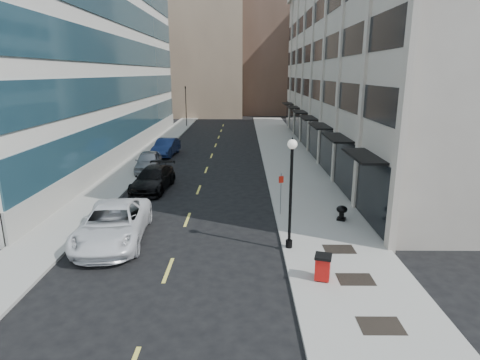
{
  "coord_description": "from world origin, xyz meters",
  "views": [
    {
      "loc": [
        3.14,
        -13.29,
        8.04
      ],
      "look_at": [
        2.97,
        9.14,
        2.03
      ],
      "focal_mm": 30.0,
      "sensor_mm": 36.0,
      "label": 1
    }
  ],
  "objects_px": {
    "trash_bin": "(323,266)",
    "traffic_signal": "(185,89)",
    "car_white_van": "(113,224)",
    "sign_post": "(281,188)",
    "car_blue_sedan": "(166,147)",
    "lamppost": "(291,184)",
    "car_silver_sedan": "(148,161)",
    "urn_planter": "(342,211)",
    "car_black_pickup": "(153,179)"
  },
  "relations": [
    {
      "from": "car_black_pickup",
      "to": "car_silver_sedan",
      "type": "relative_size",
      "value": 1.12
    },
    {
      "from": "urn_planter",
      "to": "lamppost",
      "type": "bearing_deg",
      "value": -132.37
    },
    {
      "from": "car_blue_sedan",
      "to": "trash_bin",
      "type": "relative_size",
      "value": 4.86
    },
    {
      "from": "trash_bin",
      "to": "lamppost",
      "type": "bearing_deg",
      "value": 124.11
    },
    {
      "from": "car_blue_sedan",
      "to": "sign_post",
      "type": "height_order",
      "value": "sign_post"
    },
    {
      "from": "car_black_pickup",
      "to": "urn_planter",
      "type": "height_order",
      "value": "car_black_pickup"
    },
    {
      "from": "trash_bin",
      "to": "sign_post",
      "type": "bearing_deg",
      "value": 113.42
    },
    {
      "from": "car_silver_sedan",
      "to": "car_black_pickup",
      "type": "bearing_deg",
      "value": -79.46
    },
    {
      "from": "car_silver_sedan",
      "to": "urn_planter",
      "type": "xyz_separation_m",
      "value": [
        13.4,
        -11.92,
        -0.18
      ]
    },
    {
      "from": "traffic_signal",
      "to": "car_black_pickup",
      "type": "bearing_deg",
      "value": -86.13
    },
    {
      "from": "car_white_van",
      "to": "lamppost",
      "type": "bearing_deg",
      "value": -11.69
    },
    {
      "from": "car_white_van",
      "to": "sign_post",
      "type": "distance_m",
      "value": 9.25
    },
    {
      "from": "car_black_pickup",
      "to": "car_blue_sedan",
      "type": "distance_m",
      "value": 12.31
    },
    {
      "from": "trash_bin",
      "to": "urn_planter",
      "type": "height_order",
      "value": "trash_bin"
    },
    {
      "from": "car_blue_sedan",
      "to": "urn_planter",
      "type": "relative_size",
      "value": 6.1
    },
    {
      "from": "car_black_pickup",
      "to": "trash_bin",
      "type": "relative_size",
      "value": 5.27
    },
    {
      "from": "car_black_pickup",
      "to": "sign_post",
      "type": "height_order",
      "value": "sign_post"
    },
    {
      "from": "car_black_pickup",
      "to": "sign_post",
      "type": "xyz_separation_m",
      "value": [
        8.5,
        -5.46,
        0.92
      ]
    },
    {
      "from": "car_black_pickup",
      "to": "urn_planter",
      "type": "relative_size",
      "value": 6.61
    },
    {
      "from": "sign_post",
      "to": "car_silver_sedan",
      "type": "bearing_deg",
      "value": 113.72
    },
    {
      "from": "traffic_signal",
      "to": "car_black_pickup",
      "type": "relative_size",
      "value": 1.27
    },
    {
      "from": "car_silver_sedan",
      "to": "urn_planter",
      "type": "distance_m",
      "value": 17.94
    },
    {
      "from": "trash_bin",
      "to": "urn_planter",
      "type": "xyz_separation_m",
      "value": [
        2.32,
        6.61,
        -0.06
      ]
    },
    {
      "from": "car_blue_sedan",
      "to": "car_white_van",
      "type": "bearing_deg",
      "value": -81.04
    },
    {
      "from": "trash_bin",
      "to": "traffic_signal",
      "type": "bearing_deg",
      "value": 120.09
    },
    {
      "from": "car_black_pickup",
      "to": "car_blue_sedan",
      "type": "bearing_deg",
      "value": 100.99
    },
    {
      "from": "car_white_van",
      "to": "trash_bin",
      "type": "relative_size",
      "value": 6.29
    },
    {
      "from": "car_white_van",
      "to": "car_blue_sedan",
      "type": "bearing_deg",
      "value": 88.64
    },
    {
      "from": "traffic_signal",
      "to": "car_white_van",
      "type": "distance_m",
      "value": 43.34
    },
    {
      "from": "trash_bin",
      "to": "urn_planter",
      "type": "distance_m",
      "value": 7.01
    },
    {
      "from": "traffic_signal",
      "to": "sign_post",
      "type": "relative_size",
      "value": 2.88
    },
    {
      "from": "traffic_signal",
      "to": "car_blue_sedan",
      "type": "xyz_separation_m",
      "value": [
        0.94,
        -21.77,
        -4.89
      ]
    },
    {
      "from": "car_silver_sedan",
      "to": "urn_planter",
      "type": "height_order",
      "value": "car_silver_sedan"
    },
    {
      "from": "car_black_pickup",
      "to": "car_blue_sedan",
      "type": "xyz_separation_m",
      "value": [
        -1.36,
        12.23,
        0.04
      ]
    },
    {
      "from": "car_silver_sedan",
      "to": "lamppost",
      "type": "distance_m",
      "value": 18.68
    },
    {
      "from": "car_black_pickup",
      "to": "trash_bin",
      "type": "bearing_deg",
      "value": -49.27
    },
    {
      "from": "car_white_van",
      "to": "lamppost",
      "type": "height_order",
      "value": "lamppost"
    },
    {
      "from": "car_black_pickup",
      "to": "trash_bin",
      "type": "height_order",
      "value": "car_black_pickup"
    },
    {
      "from": "car_silver_sedan",
      "to": "sign_post",
      "type": "height_order",
      "value": "sign_post"
    },
    {
      "from": "car_white_van",
      "to": "sign_post",
      "type": "bearing_deg",
      "value": 17.61
    },
    {
      "from": "car_black_pickup",
      "to": "urn_planter",
      "type": "xyz_separation_m",
      "value": [
        11.8,
        -6.38,
        -0.14
      ]
    },
    {
      "from": "lamppost",
      "to": "sign_post",
      "type": "height_order",
      "value": "lamppost"
    },
    {
      "from": "traffic_signal",
      "to": "car_blue_sedan",
      "type": "relative_size",
      "value": 1.38
    },
    {
      "from": "car_white_van",
      "to": "sign_post",
      "type": "relative_size",
      "value": 2.69
    },
    {
      "from": "car_white_van",
      "to": "urn_planter",
      "type": "xyz_separation_m",
      "value": [
        11.8,
        2.63,
        -0.25
      ]
    },
    {
      "from": "sign_post",
      "to": "car_black_pickup",
      "type": "bearing_deg",
      "value": 128.44
    },
    {
      "from": "lamppost",
      "to": "traffic_signal",
      "type": "bearing_deg",
      "value": 103.79
    },
    {
      "from": "lamppost",
      "to": "sign_post",
      "type": "bearing_deg",
      "value": 90.0
    },
    {
      "from": "traffic_signal",
      "to": "car_white_van",
      "type": "height_order",
      "value": "traffic_signal"
    },
    {
      "from": "car_blue_sedan",
      "to": "trash_bin",
      "type": "bearing_deg",
      "value": -61.46
    }
  ]
}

